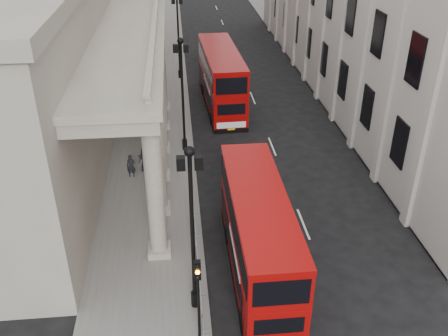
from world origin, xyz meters
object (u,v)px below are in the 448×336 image
(lamp_post_south, at_px, (192,221))
(bus_near, at_px, (258,234))
(bus_far, at_px, (221,78))
(traffic_light, at_px, (198,287))
(pedestrian_b, at_px, (144,157))
(lamp_post_north, at_px, (178,31))
(lamp_post_mid, at_px, (182,88))
(pedestrian_a, at_px, (131,166))
(pedestrian_c, at_px, (145,159))

(lamp_post_south, distance_m, bus_near, 4.58)
(lamp_post_south, height_order, bus_far, lamp_post_south)
(traffic_light, bearing_deg, pedestrian_b, 100.80)
(lamp_post_north, distance_m, bus_far, 8.65)
(lamp_post_mid, relative_size, bus_far, 0.71)
(pedestrian_b, bearing_deg, traffic_light, 99.27)
(pedestrian_a, relative_size, pedestrian_c, 0.93)
(lamp_post_south, height_order, traffic_light, lamp_post_south)
(bus_far, bearing_deg, lamp_post_mid, -115.13)
(pedestrian_c, bearing_deg, bus_near, -37.85)
(lamp_post_south, relative_size, traffic_light, 1.93)
(lamp_post_south, height_order, pedestrian_b, lamp_post_south)
(lamp_post_north, relative_size, pedestrian_b, 4.70)
(lamp_post_south, xyz_separation_m, traffic_light, (0.10, -2.02, -1.80))
(pedestrian_b, height_order, pedestrian_c, pedestrian_b)
(lamp_post_south, height_order, lamp_post_mid, same)
(traffic_light, distance_m, pedestrian_c, 15.50)
(lamp_post_north, relative_size, bus_near, 0.77)
(traffic_light, relative_size, pedestrian_a, 2.67)
(bus_near, bearing_deg, lamp_post_south, -147.14)
(traffic_light, bearing_deg, pedestrian_a, 104.79)
(traffic_light, bearing_deg, bus_far, 82.64)
(lamp_post_mid, xyz_separation_m, pedestrian_a, (-3.68, -3.72, -3.99))
(pedestrian_b, relative_size, pedestrian_c, 1.02)
(lamp_post_south, xyz_separation_m, pedestrian_b, (-2.84, 13.41, -3.91))
(pedestrian_b, xyz_separation_m, pedestrian_c, (0.05, -0.35, -0.02))
(bus_far, bearing_deg, lamp_post_north, 112.42)
(lamp_post_south, relative_size, pedestrian_a, 5.17)
(lamp_post_north, bearing_deg, bus_near, -83.83)
(traffic_light, distance_m, pedestrian_a, 14.95)
(bus_near, bearing_deg, lamp_post_north, 96.05)
(pedestrian_a, distance_m, pedestrian_c, 1.18)
(bus_near, height_order, pedestrian_a, bus_near)
(bus_far, bearing_deg, pedestrian_b, -122.48)
(lamp_post_south, height_order, lamp_post_north, same)
(lamp_post_south, distance_m, lamp_post_mid, 16.00)
(lamp_post_north, xyz_separation_m, pedestrian_c, (-2.79, -18.94, -3.92))
(lamp_post_south, distance_m, bus_far, 24.78)
(lamp_post_mid, bearing_deg, pedestrian_c, -133.56)
(lamp_post_mid, bearing_deg, lamp_post_south, -90.00)
(lamp_post_south, bearing_deg, pedestrian_b, 101.97)
(lamp_post_mid, height_order, pedestrian_a, lamp_post_mid)
(bus_far, relative_size, pedestrian_a, 7.33)
(bus_far, height_order, pedestrian_a, bus_far)
(lamp_post_south, bearing_deg, traffic_light, -87.16)
(lamp_post_mid, height_order, bus_near, lamp_post_mid)
(lamp_post_mid, xyz_separation_m, pedestrian_c, (-2.79, -2.94, -3.92))
(bus_near, xyz_separation_m, pedestrian_c, (-6.02, 10.97, -1.44))
(lamp_post_north, xyz_separation_m, bus_near, (3.23, -29.90, -2.48))
(traffic_light, relative_size, pedestrian_c, 2.48)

